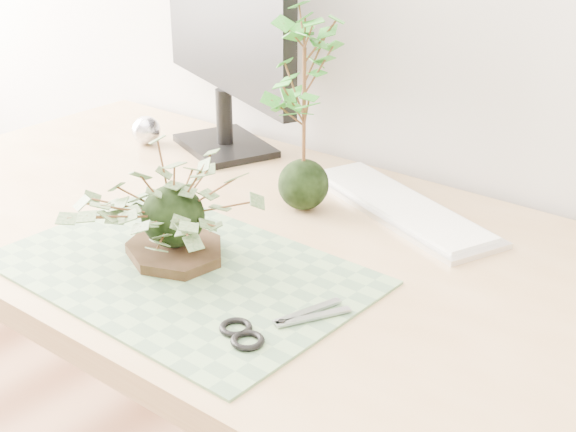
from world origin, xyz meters
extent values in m
cube|color=tan|center=(-0.05, 1.23, 0.72)|extent=(1.60, 0.70, 0.04)
cube|color=tan|center=(-0.79, 1.52, 0.35)|extent=(0.06, 0.06, 0.70)
cube|color=#507352|center=(-0.13, 1.08, 0.74)|extent=(0.50, 0.34, 0.00)
cylinder|color=black|center=(-0.17, 1.10, 0.75)|extent=(0.22, 0.22, 0.01)
sphere|color=black|center=(-0.17, 1.10, 0.80)|extent=(0.09, 0.09, 0.09)
sphere|color=black|center=(-0.14, 1.35, 0.78)|extent=(0.08, 0.08, 0.08)
cylinder|color=#55331A|center=(-0.14, 1.35, 0.90)|extent=(0.01, 0.01, 0.20)
cube|color=silver|center=(-0.02, 1.44, 0.74)|extent=(0.40, 0.25, 0.01)
cube|color=white|center=(-0.02, 1.44, 0.75)|extent=(0.37, 0.22, 0.01)
cube|color=black|center=(-0.43, 1.48, 0.75)|extent=(0.23, 0.20, 0.01)
cylinder|color=black|center=(-0.43, 1.48, 0.81)|extent=(0.03, 0.03, 0.10)
cube|color=black|center=(-0.43, 1.49, 1.01)|extent=(0.46, 0.20, 0.31)
sphere|color=white|center=(-0.57, 1.40, 0.77)|extent=(0.06, 0.06, 0.06)
cube|color=#929299|center=(0.05, 1.09, 0.75)|extent=(0.04, 0.10, 0.00)
cube|color=#929299|center=(0.06, 1.09, 0.75)|extent=(0.06, 0.09, 0.00)
torus|color=black|center=(0.04, 1.00, 0.75)|extent=(0.05, 0.05, 0.01)
torus|color=black|center=(0.07, 1.00, 0.75)|extent=(0.05, 0.05, 0.01)
camera|label=1|loc=(0.58, 0.42, 1.26)|focal=50.00mm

